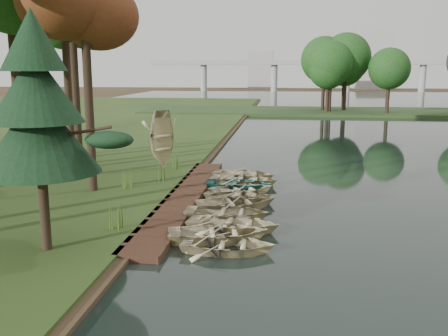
# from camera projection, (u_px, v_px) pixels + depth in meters

# --- Properties ---
(ground) EXTENTS (300.00, 300.00, 0.00)m
(ground) POSITION_uv_depth(u_px,v_px,m) (218.00, 202.00, 23.57)
(ground) COLOR #3D2F1D
(boardwalk) EXTENTS (1.60, 16.00, 0.30)m
(boardwalk) POSITION_uv_depth(u_px,v_px,m) (184.00, 198.00, 23.73)
(boardwalk) COLOR #3B2316
(boardwalk) RESTS_ON ground
(peninsula) EXTENTS (50.00, 14.00, 0.45)m
(peninsula) POSITION_uv_depth(u_px,v_px,m) (319.00, 112.00, 71.28)
(peninsula) COLOR #283F1C
(peninsula) RESTS_ON ground
(far_trees) EXTENTS (45.60, 5.60, 8.80)m
(far_trees) POSITION_uv_depth(u_px,v_px,m) (297.00, 67.00, 70.46)
(far_trees) COLOR black
(far_trees) RESTS_ON peninsula
(bridge) EXTENTS (95.90, 4.00, 8.60)m
(bridge) POSITION_uv_depth(u_px,v_px,m) (319.00, 66.00, 137.61)
(bridge) COLOR #A5A5A0
(bridge) RESTS_ON ground
(building_a) EXTENTS (10.00, 8.00, 18.00)m
(building_a) POSITION_uv_depth(u_px,v_px,m) (373.00, 60.00, 154.64)
(building_a) COLOR #A5A5A0
(building_a) RESTS_ON ground
(building_b) EXTENTS (8.00, 8.00, 12.00)m
(building_b) POSITION_uv_depth(u_px,v_px,m) (261.00, 70.00, 164.20)
(building_b) COLOR #A5A5A0
(building_b) RESTS_ON ground
(rowboat_0) EXTENTS (3.24, 2.32, 0.67)m
(rowboat_0) POSITION_uv_depth(u_px,v_px,m) (228.00, 243.00, 16.87)
(rowboat_0) COLOR beige
(rowboat_0) RESTS_ON water
(rowboat_1) EXTENTS (4.11, 3.30, 0.76)m
(rowboat_1) POSITION_uv_depth(u_px,v_px,m) (219.00, 231.00, 17.97)
(rowboat_1) COLOR beige
(rowboat_1) RESTS_ON water
(rowboat_2) EXTENTS (3.80, 2.89, 0.74)m
(rowboat_2) POSITION_uv_depth(u_px,v_px,m) (233.00, 222.00, 19.06)
(rowboat_2) COLOR beige
(rowboat_2) RESTS_ON water
(rowboat_3) EXTENTS (3.54, 2.56, 0.73)m
(rowboat_3) POSITION_uv_depth(u_px,v_px,m) (227.00, 211.00, 20.56)
(rowboat_3) COLOR beige
(rowboat_3) RESTS_ON water
(rowboat_4) EXTENTS (4.22, 3.62, 0.74)m
(rowboat_4) POSITION_uv_depth(u_px,v_px,m) (235.00, 201.00, 22.11)
(rowboat_4) COLOR beige
(rowboat_4) RESTS_ON water
(rowboat_5) EXTENTS (3.87, 3.15, 0.70)m
(rowboat_5) POSITION_uv_depth(u_px,v_px,m) (240.00, 194.00, 23.35)
(rowboat_5) COLOR beige
(rowboat_5) RESTS_ON water
(rowboat_6) EXTENTS (3.96, 3.50, 0.68)m
(rowboat_6) POSITION_uv_depth(u_px,v_px,m) (242.00, 188.00, 24.65)
(rowboat_6) COLOR beige
(rowboat_6) RESTS_ON water
(rowboat_7) EXTENTS (3.64, 2.74, 0.71)m
(rowboat_7) POSITION_uv_depth(u_px,v_px,m) (239.00, 183.00, 25.73)
(rowboat_7) COLOR teal
(rowboat_7) RESTS_ON water
(rowboat_8) EXTENTS (3.94, 3.02, 0.76)m
(rowboat_8) POSITION_uv_depth(u_px,v_px,m) (243.00, 178.00, 26.64)
(rowboat_8) COLOR beige
(rowboat_8) RESTS_ON water
(rowboat_9) EXTENTS (3.98, 3.18, 0.74)m
(rowboat_9) POSITION_uv_depth(u_px,v_px,m) (243.00, 173.00, 28.11)
(rowboat_9) COLOR beige
(rowboat_9) RESTS_ON water
(stored_rowboat) EXTENTS (4.31, 4.15, 0.73)m
(stored_rowboat) POSITION_uv_depth(u_px,v_px,m) (163.00, 163.00, 29.71)
(stored_rowboat) COLOR beige
(stored_rowboat) RESTS_ON bank
(tree_2) EXTENTS (4.48, 4.48, 10.62)m
(tree_2) POSITION_uv_depth(u_px,v_px,m) (84.00, 8.00, 22.89)
(tree_2) COLOR black
(tree_2) RESTS_ON bank
(tree_6) EXTENTS (4.61, 4.61, 11.65)m
(tree_6) POSITION_uv_depth(u_px,v_px,m) (69.00, 12.00, 32.92)
(tree_6) COLOR black
(tree_6) RESTS_ON bank
(pine_tree) EXTENTS (3.80, 3.80, 7.69)m
(pine_tree) POSITION_uv_depth(u_px,v_px,m) (37.00, 109.00, 15.61)
(pine_tree) COLOR black
(pine_tree) RESTS_ON bank
(reeds_0) EXTENTS (0.60, 0.60, 1.13)m
(reeds_0) POSITION_uv_depth(u_px,v_px,m) (115.00, 214.00, 18.46)
(reeds_0) COLOR #3F661E
(reeds_0) RESTS_ON bank
(reeds_1) EXTENTS (0.60, 0.60, 0.87)m
(reeds_1) POSITION_uv_depth(u_px,v_px,m) (128.00, 179.00, 24.98)
(reeds_1) COLOR #3F661E
(reeds_1) RESTS_ON bank
(reeds_2) EXTENTS (0.60, 0.60, 1.04)m
(reeds_2) POSITION_uv_depth(u_px,v_px,m) (162.00, 171.00, 26.57)
(reeds_2) COLOR #3F661E
(reeds_2) RESTS_ON bank
(reeds_3) EXTENTS (0.60, 0.60, 0.88)m
(reeds_3) POSITION_uv_depth(u_px,v_px,m) (175.00, 162.00, 29.66)
(reeds_3) COLOR #3F661E
(reeds_3) RESTS_ON bank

